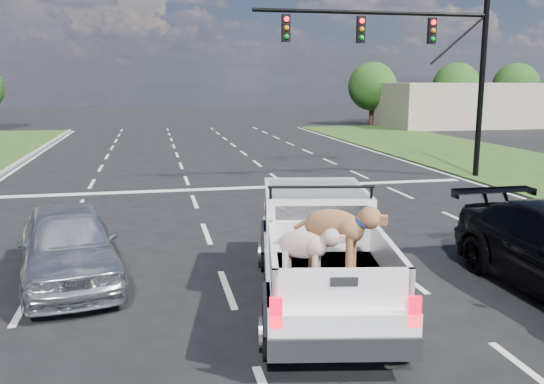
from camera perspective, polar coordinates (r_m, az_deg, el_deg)
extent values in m
plane|color=black|center=(11.11, 4.63, -8.93)|extent=(160.00, 160.00, 0.00)
cube|color=silver|center=(16.60, -19.32, -2.78)|extent=(0.12, 60.00, 0.01)
cube|color=silver|center=(16.49, -7.18, -2.33)|extent=(0.12, 60.00, 0.01)
cube|color=silver|center=(17.12, 4.58, -1.79)|extent=(0.12, 60.00, 0.01)
cube|color=silver|center=(18.40, 15.10, -1.24)|extent=(0.12, 60.00, 0.01)
cube|color=silver|center=(20.24, 24.11, -0.73)|extent=(0.15, 60.00, 0.01)
cube|color=silver|center=(20.58, -3.25, 0.40)|extent=(17.00, 0.45, 0.01)
cylinder|color=black|center=(24.07, 20.03, 9.66)|extent=(0.22, 0.22, 7.00)
cylinder|color=black|center=(22.18, 10.11, 17.08)|extent=(9.00, 0.14, 0.14)
cube|color=black|center=(23.07, 15.56, 15.12)|extent=(0.30, 0.18, 0.95)
sphere|color=#FC0713|center=(23.00, 15.73, 15.88)|extent=(0.18, 0.18, 0.18)
cube|color=black|center=(21.95, 8.80, 15.61)|extent=(0.30, 0.18, 0.95)
sphere|color=#FC0713|center=(21.87, 8.93, 16.42)|extent=(0.18, 0.18, 0.18)
cube|color=black|center=(21.14, 1.39, 15.92)|extent=(0.30, 0.18, 0.95)
sphere|color=#FC0713|center=(21.06, 1.46, 16.75)|extent=(0.18, 0.18, 0.18)
cube|color=tan|center=(50.65, 17.94, 8.20)|extent=(12.00, 7.00, 3.60)
cylinder|color=#332114|center=(51.70, 9.83, 7.82)|extent=(0.44, 0.44, 2.16)
sphere|color=#17370F|center=(51.63, 9.91, 10.28)|extent=(4.20, 4.20, 4.20)
cylinder|color=#332114|center=(55.15, 17.66, 7.65)|extent=(0.44, 0.44, 2.16)
sphere|color=#17370F|center=(55.08, 17.79, 9.96)|extent=(4.20, 4.20, 4.20)
cylinder|color=#332114|center=(58.32, 22.84, 7.47)|extent=(0.44, 0.44, 2.16)
sphere|color=#17370F|center=(58.26, 23.01, 9.64)|extent=(4.20, 4.20, 4.20)
cylinder|color=black|center=(8.13, 0.07, -13.66)|extent=(0.42, 0.81, 0.77)
cylinder|color=black|center=(8.36, 12.55, -13.22)|extent=(0.42, 0.81, 0.77)
cylinder|color=black|center=(11.64, -0.42, -5.97)|extent=(0.42, 0.81, 0.77)
cylinder|color=black|center=(11.80, 8.20, -5.84)|extent=(0.42, 0.81, 0.77)
cube|color=white|center=(9.87, 4.93, -7.41)|extent=(2.86, 5.62, 0.53)
cube|color=white|center=(10.90, 4.26, -1.83)|extent=(2.25, 2.62, 0.87)
cube|color=black|center=(9.78, 4.92, -3.15)|extent=(1.55, 0.31, 0.63)
cylinder|color=black|center=(9.79, 4.89, 0.50)|extent=(1.80, 0.38, 0.05)
cube|color=black|center=(8.68, 5.82, -8.42)|extent=(2.24, 2.86, 0.06)
cube|color=white|center=(8.53, 0.08, -6.65)|extent=(0.55, 2.55, 0.53)
cube|color=white|center=(8.74, 11.49, -6.43)|extent=(0.55, 2.55, 0.53)
cube|color=white|center=(7.42, 7.08, -9.47)|extent=(1.78, 0.40, 0.53)
cube|color=red|center=(7.23, 0.39, -11.91)|extent=(0.17, 0.09, 0.40)
cube|color=red|center=(7.49, 13.93, -11.44)|extent=(0.17, 0.09, 0.40)
cube|color=black|center=(7.57, 7.11, -14.87)|extent=(1.96, 0.65, 0.30)
imported|color=silver|center=(11.58, -19.51, -4.89)|extent=(2.47, 4.55, 1.47)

